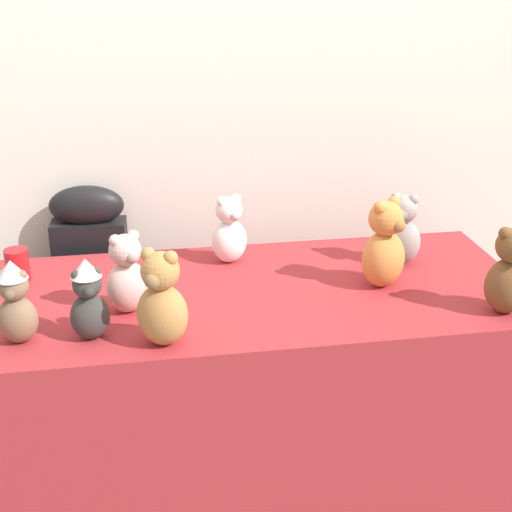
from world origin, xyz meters
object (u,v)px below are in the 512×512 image
at_px(teddy_bear_charcoal, 89,300).
at_px(teddy_bear_caramel, 162,301).
at_px(teddy_bear_snow, 229,231).
at_px(teddy_bear_blush, 127,275).
at_px(party_cup_red, 17,265).
at_px(teddy_bear_ash, 402,231).
at_px(teddy_bear_chestnut, 510,273).
at_px(display_table, 256,388).
at_px(teddy_bear_mocha, 15,303).
at_px(instrument_case, 96,304).
at_px(teddy_bear_ginger, 384,246).

relative_size(teddy_bear_charcoal, teddy_bear_caramel, 0.86).
distance_m(teddy_bear_caramel, teddy_bear_snow, 0.62).
xyz_separation_m(teddy_bear_blush, party_cup_red, (-0.37, 0.30, -0.07)).
bearing_deg(teddy_bear_ash, teddy_bear_chestnut, -37.64).
bearing_deg(teddy_bear_caramel, display_table, 73.79).
bearing_deg(teddy_bear_chestnut, party_cup_red, 159.01).
bearing_deg(teddy_bear_snow, display_table, -100.56).
bearing_deg(teddy_bear_blush, display_table, -17.66).
distance_m(teddy_bear_chestnut, teddy_bear_mocha, 1.45).
bearing_deg(teddy_bear_ash, teddy_bear_mocha, -135.70).
distance_m(display_table, teddy_bear_caramel, 0.68).
xyz_separation_m(teddy_bear_chestnut, teddy_bear_mocha, (-1.45, 0.06, -0.01)).
distance_m(teddy_bear_charcoal, teddy_bear_mocha, 0.20).
bearing_deg(party_cup_red, instrument_case, 55.19).
distance_m(teddy_bear_chestnut, teddy_bear_caramel, 1.05).
xyz_separation_m(teddy_bear_charcoal, teddy_bear_blush, (0.11, 0.16, -0.00)).
bearing_deg(teddy_bear_blush, teddy_bear_charcoal, -154.14).
xyz_separation_m(teddy_bear_caramel, teddy_bear_ash, (0.86, 0.44, -0.01)).
xyz_separation_m(teddy_bear_mocha, teddy_bear_caramel, (0.40, -0.08, 0.01)).
bearing_deg(teddy_bear_charcoal, teddy_bear_mocha, 166.90).
bearing_deg(teddy_bear_ginger, display_table, 141.88).
height_order(display_table, teddy_bear_blush, teddy_bear_blush).
height_order(display_table, teddy_bear_mocha, teddy_bear_mocha).
distance_m(instrument_case, teddy_bear_mocha, 0.87).
relative_size(teddy_bear_snow, party_cup_red, 2.26).
bearing_deg(teddy_bear_ginger, teddy_bear_snow, 115.79).
distance_m(teddy_bear_charcoal, teddy_bear_ginger, 0.96).
bearing_deg(teddy_bear_snow, party_cup_red, 160.31).
relative_size(instrument_case, teddy_bear_caramel, 3.41).
distance_m(teddy_bear_snow, teddy_bear_blush, 0.49).
height_order(display_table, teddy_bear_chestnut, teddy_bear_chestnut).
bearing_deg(display_table, teddy_bear_snow, 102.13).
bearing_deg(display_table, teddy_bear_ginger, -5.03).
xyz_separation_m(teddy_bear_caramel, teddy_bear_snow, (0.26, 0.56, -0.02)).
distance_m(instrument_case, teddy_bear_charcoal, 0.86).
height_order(instrument_case, teddy_bear_snow, teddy_bear_snow).
bearing_deg(instrument_case, display_table, -39.22).
bearing_deg(teddy_bear_snow, teddy_bear_blush, -159.77).
height_order(teddy_bear_charcoal, teddy_bear_blush, teddy_bear_blush).
relative_size(teddy_bear_ash, teddy_bear_snow, 1.04).
relative_size(teddy_bear_ash, teddy_bear_blush, 1.00).
xyz_separation_m(teddy_bear_caramel, teddy_bear_blush, (-0.09, 0.22, -0.01)).
relative_size(teddy_bear_charcoal, teddy_bear_ash, 0.96).
relative_size(instrument_case, party_cup_red, 8.96).
xyz_separation_m(teddy_bear_ginger, party_cup_red, (-1.20, 0.25, -0.09)).
relative_size(teddy_bear_chestnut, teddy_bear_mocha, 1.12).
bearing_deg(teddy_bear_blush, teddy_bear_chestnut, -39.35).
bearing_deg(teddy_bear_ginger, teddy_bear_ash, 20.88).
bearing_deg(teddy_bear_charcoal, teddy_bear_ash, 10.14).
xyz_separation_m(teddy_bear_charcoal, party_cup_red, (-0.26, 0.45, -0.07)).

